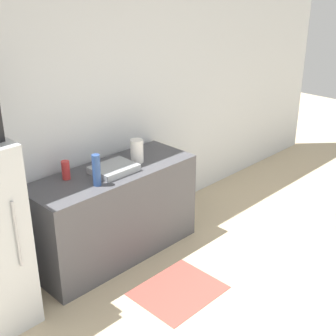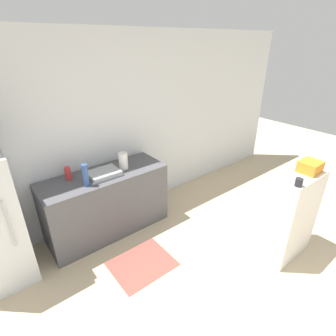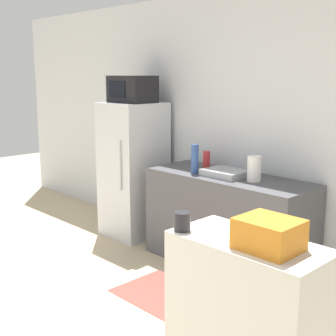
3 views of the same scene
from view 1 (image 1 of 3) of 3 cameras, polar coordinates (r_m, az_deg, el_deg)
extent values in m
cube|color=silver|center=(4.36, -11.01, 5.71)|extent=(8.00, 0.06, 2.60)
cylinder|color=#B7B7BC|center=(3.49, -17.95, -7.73)|extent=(0.02, 0.02, 0.52)
cube|color=#4C4C51|center=(4.48, -6.56, -5.46)|extent=(1.63, 0.60, 0.88)
cube|color=#9EA3A8|center=(4.25, -6.62, -0.10)|extent=(0.39, 0.30, 0.06)
cylinder|color=#2D4C8C|center=(3.97, -8.71, -0.27)|extent=(0.07, 0.07, 0.28)
cylinder|color=red|center=(4.16, -12.35, -0.25)|extent=(0.07, 0.07, 0.17)
cylinder|color=white|center=(4.41, -3.81, 2.08)|extent=(0.12, 0.12, 0.22)
cube|color=#99473D|center=(4.20, 1.26, -14.70)|extent=(0.72, 0.60, 0.01)
camera|label=2|loc=(1.24, 34.35, 12.13)|focal=28.00mm
camera|label=3|loc=(5.11, 47.11, 7.25)|focal=50.00mm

